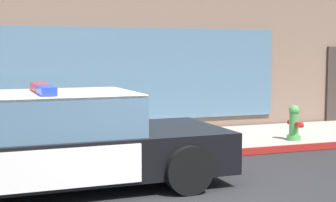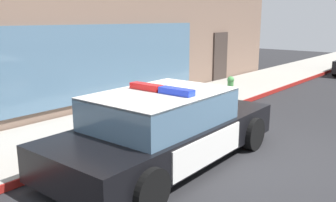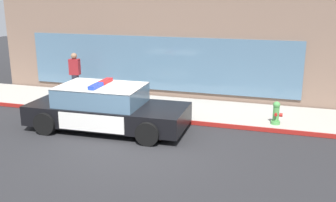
% 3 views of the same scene
% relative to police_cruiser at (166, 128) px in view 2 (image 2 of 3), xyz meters
% --- Properties ---
extents(ground, '(48.00, 48.00, 0.00)m').
position_rel_police_cruiser_xyz_m(ground, '(1.55, -1.22, -0.68)').
color(ground, '#262628').
extents(sidewalk, '(48.00, 2.66, 0.15)m').
position_rel_police_cruiser_xyz_m(sidewalk, '(1.55, 2.50, -0.61)').
color(sidewalk, '#A39E93').
rests_on(sidewalk, ground).
extents(curb_red_paint, '(28.80, 0.04, 0.14)m').
position_rel_police_cruiser_xyz_m(curb_red_paint, '(1.55, 1.15, -0.61)').
color(curb_red_paint, maroon).
rests_on(curb_red_paint, ground).
extents(police_cruiser, '(4.93, 2.26, 1.49)m').
position_rel_police_cruiser_xyz_m(police_cruiser, '(0.00, 0.00, 0.00)').
color(police_cruiser, black).
rests_on(police_cruiser, ground).
extents(fire_hydrant, '(0.34, 0.39, 0.73)m').
position_rel_police_cruiser_xyz_m(fire_hydrant, '(5.03, 1.58, -0.18)').
color(fire_hydrant, '#4C994C').
rests_on(fire_hydrant, sidewalk).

